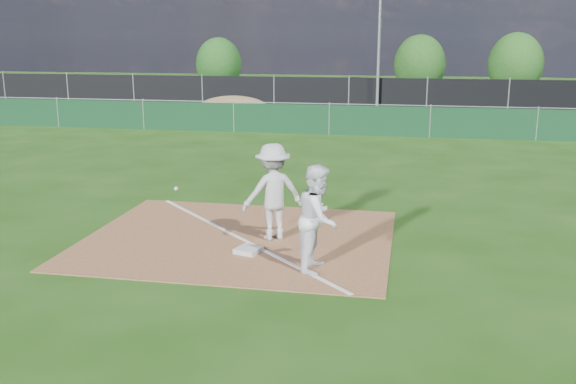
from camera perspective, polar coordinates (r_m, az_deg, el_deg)
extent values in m
plane|color=#1C450E|center=(21.36, 1.94, 3.15)|extent=(90.00, 90.00, 0.00)
cube|color=brown|center=(12.80, -4.39, -4.11)|extent=(6.00, 5.00, 0.02)
cube|color=white|center=(12.80, -4.39, -4.04)|extent=(5.01, 5.01, 0.01)
cube|color=black|center=(26.16, 3.68, 6.42)|extent=(44.00, 0.05, 1.20)
ellipsoid|color=olive|center=(30.57, -4.88, 7.42)|extent=(3.38, 2.60, 1.17)
cube|color=black|center=(34.04, 5.42, 8.59)|extent=(46.00, 0.04, 1.80)
cube|color=black|center=(39.08, 6.12, 7.91)|extent=(46.00, 9.00, 0.01)
cylinder|color=slate|center=(33.49, 8.12, 13.74)|extent=(0.16, 0.16, 8.00)
cube|color=silver|center=(11.93, -3.55, -5.17)|extent=(0.53, 0.53, 0.09)
imported|color=silver|center=(12.47, -1.35, 0.02)|extent=(1.41, 1.24, 1.89)
sphere|color=white|center=(13.13, -9.93, 0.29)|extent=(0.08, 0.08, 0.08)
imported|color=white|center=(10.88, 2.71, -2.30)|extent=(0.76, 0.95, 1.84)
imported|color=#B2B4BA|center=(39.21, -1.41, 9.13)|extent=(4.82, 3.21, 1.52)
imported|color=black|center=(38.22, 6.80, 8.91)|extent=(4.83, 2.71, 1.51)
imported|color=black|center=(37.58, 16.24, 8.27)|extent=(5.01, 2.95, 1.36)
cylinder|color=#382316|center=(46.75, -6.13, 9.51)|extent=(0.24, 0.24, 1.07)
ellipsoid|color=#194C15|center=(46.67, -6.18, 11.26)|extent=(3.21, 3.21, 3.69)
cylinder|color=#382316|center=(44.09, 11.53, 9.10)|extent=(0.24, 0.24, 1.12)
ellipsoid|color=#1C4915|center=(44.00, 11.63, 11.05)|extent=(3.37, 3.37, 3.88)
cylinder|color=#382316|center=(45.03, 19.42, 8.72)|extent=(0.24, 0.24, 1.16)
ellipsoid|color=#1D4D16|center=(44.94, 19.58, 10.69)|extent=(3.49, 3.49, 4.01)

